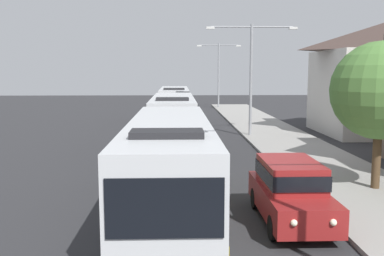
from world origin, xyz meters
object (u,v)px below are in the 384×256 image
at_px(bus_second_in_line, 173,119).
at_px(streetlamp_far, 219,68).
at_px(white_suv, 290,189).
at_px(roadside_tree, 380,91).
at_px(bus_lead, 170,163).
at_px(bus_middle, 174,103).
at_px(streetlamp_mid, 251,67).

xyz_separation_m(bus_second_in_line, streetlamp_far, (5.40, 27.20, 3.24)).
distance_m(white_suv, roadside_tree, 5.98).
relative_size(bus_lead, roadside_tree, 1.99).
xyz_separation_m(white_suv, roadside_tree, (4.16, 3.21, 2.85)).
bearing_deg(bus_second_in_line, bus_lead, -90.00).
height_order(bus_middle, streetlamp_far, streetlamp_far).
distance_m(bus_lead, bus_second_in_line, 12.80).
distance_m(bus_middle, streetlamp_mid, 11.44).
relative_size(white_suv, streetlamp_mid, 0.60).
bearing_deg(bus_middle, streetlamp_far, 68.81).
distance_m(streetlamp_far, roadside_tree, 37.72).
xyz_separation_m(bus_lead, streetlamp_mid, (5.40, 16.52, 3.23)).
bearing_deg(bus_lead, white_suv, -12.69).
bearing_deg(streetlamp_far, bus_second_in_line, -101.22).
height_order(bus_second_in_line, white_suv, bus_second_in_line).
bearing_deg(bus_second_in_line, streetlamp_far, 78.78).
height_order(bus_lead, bus_middle, same).
bearing_deg(bus_lead, streetlamp_mid, 71.91).
bearing_deg(streetlamp_far, streetlamp_mid, -90.00).
height_order(white_suv, streetlamp_far, streetlamp_far).
bearing_deg(white_suv, bus_middle, 97.82).
bearing_deg(bus_second_in_line, roadside_tree, -52.99).
bearing_deg(bus_lead, bus_middle, 90.00).
distance_m(bus_middle, roadside_tree, 25.07).
height_order(streetlamp_mid, roadside_tree, streetlamp_mid).
height_order(bus_second_in_line, roadside_tree, roadside_tree).
height_order(bus_second_in_line, streetlamp_mid, streetlamp_mid).
bearing_deg(bus_lead, streetlamp_far, 82.32).
distance_m(streetlamp_mid, streetlamp_far, 23.48).
xyz_separation_m(bus_middle, white_suv, (3.70, -26.91, -0.66)).
bearing_deg(streetlamp_mid, streetlamp_far, 90.00).
bearing_deg(white_suv, streetlamp_mid, 84.41).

